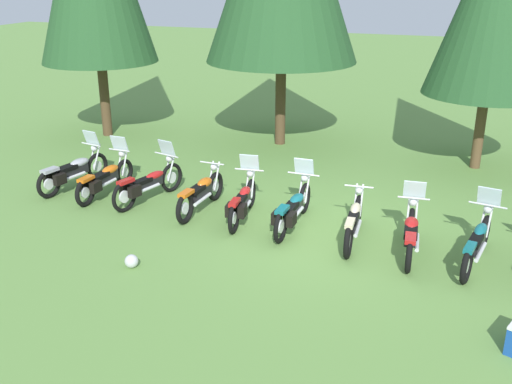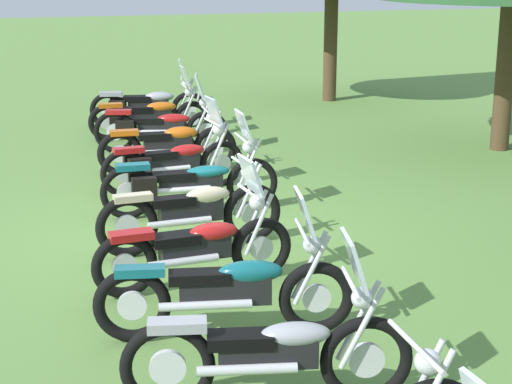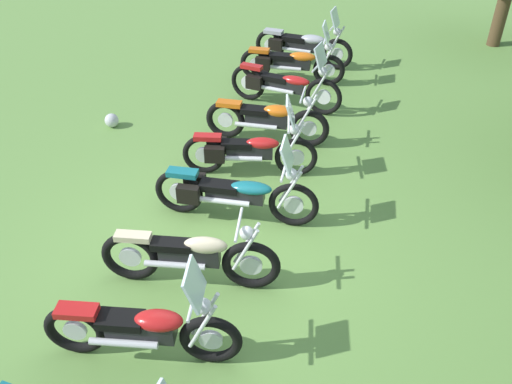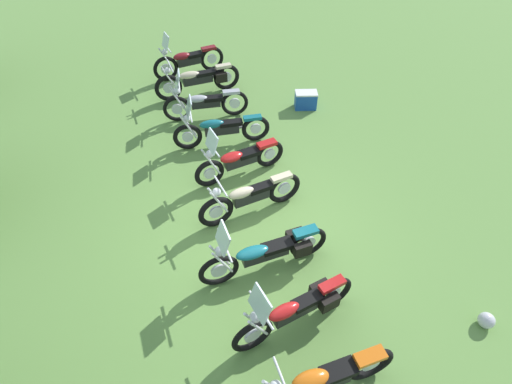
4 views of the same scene
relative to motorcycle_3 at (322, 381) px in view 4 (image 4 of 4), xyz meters
The scene contains 12 objects.
ground_plane 3.04m from the motorcycle_3, ahead, with size 80.00×80.00×0.00m, color #608C42.
motorcycle_3 is the anchor object (origin of this frame).
motorcycle_4 1.10m from the motorcycle_3, ahead, with size 0.68×2.19×1.36m.
motorcycle_5 2.28m from the motorcycle_3, ahead, with size 0.74×2.41×1.37m.
motorcycle_6 3.68m from the motorcycle_3, ahead, with size 0.61×2.25×1.02m.
motorcycle_7 4.86m from the motorcycle_3, ahead, with size 0.63×2.16×1.35m.
motorcycle_8 6.09m from the motorcycle_3, ahead, with size 0.77×2.33×1.36m.
motorcycle_9 7.35m from the motorcycle_3, ahead, with size 0.73×2.21×1.37m.
motorcycle_10 8.59m from the motorcycle_3, ahead, with size 0.75×2.47×1.04m.
motorcycle_11 9.79m from the motorcycle_3, ahead, with size 0.76×2.24×1.39m.
picnic_cooler 7.52m from the motorcycle_3, 26.50° to the right, with size 0.54×0.68×0.48m.
dropped_helmet 3.01m from the motorcycle_3, 92.26° to the right, with size 0.26×0.26×0.26m, color silver.
Camera 4 is at (-4.58, 2.01, 6.08)m, focal length 28.14 mm.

